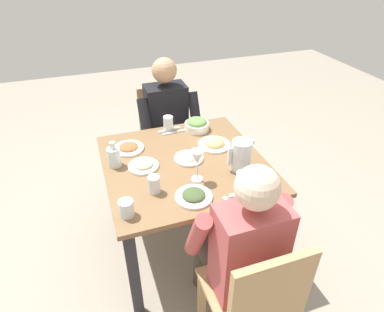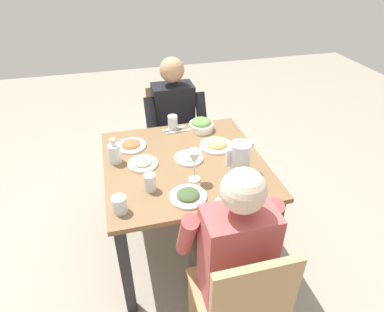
{
  "view_description": "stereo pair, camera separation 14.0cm",
  "coord_description": "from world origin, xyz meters",
  "px_view_note": "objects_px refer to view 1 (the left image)",
  "views": [
    {
      "loc": [
        0.51,
        1.63,
        1.89
      ],
      "look_at": [
        -0.05,
        -0.01,
        0.75
      ],
      "focal_mm": 31.06,
      "sensor_mm": 36.0,
      "label": 1
    },
    {
      "loc": [
        0.38,
        1.67,
        1.89
      ],
      "look_at": [
        -0.05,
        -0.01,
        0.75
      ],
      "focal_mm": 31.06,
      "sensor_mm": 36.0,
      "label": 2
    }
  ],
  "objects_px": {
    "water_glass_by_pitcher": "(243,179)",
    "salt_shaker": "(225,202)",
    "salad_bowl": "(197,125)",
    "wine_glass": "(197,159)",
    "diner_near": "(170,127)",
    "plate_dolmas": "(194,196)",
    "diner_far": "(239,245)",
    "water_glass_near_left": "(154,184)",
    "oil_carafe": "(114,158)",
    "chair_far": "(256,298)",
    "plate_yoghurt": "(189,157)",
    "plate_fries": "(214,143)",
    "dining_table": "(185,176)",
    "plate_rice_curry": "(129,148)",
    "chair_near": "(164,131)",
    "water_glass_far_left": "(168,123)",
    "water_pitcher": "(241,155)",
    "water_glass_near_right": "(126,208)",
    "plate_beans": "(143,165)"
  },
  "relations": [
    {
      "from": "oil_carafe",
      "to": "chair_near",
      "type": "bearing_deg",
      "value": -123.68
    },
    {
      "from": "chair_near",
      "to": "diner_near",
      "type": "xyz_separation_m",
      "value": [
        -0.0,
        0.2,
        0.15
      ]
    },
    {
      "from": "diner_far",
      "to": "water_glass_by_pitcher",
      "type": "distance_m",
      "value": 0.38
    },
    {
      "from": "water_pitcher",
      "to": "oil_carafe",
      "type": "bearing_deg",
      "value": -21.59
    },
    {
      "from": "plate_fries",
      "to": "chair_near",
      "type": "bearing_deg",
      "value": -77.19
    },
    {
      "from": "chair_near",
      "to": "water_glass_far_left",
      "type": "distance_m",
      "value": 0.51
    },
    {
      "from": "plate_rice_curry",
      "to": "water_glass_near_right",
      "type": "xyz_separation_m",
      "value": [
        0.12,
        0.62,
        0.03
      ]
    },
    {
      "from": "diner_near",
      "to": "wine_glass",
      "type": "bearing_deg",
      "value": 85.29
    },
    {
      "from": "plate_yoghurt",
      "to": "oil_carafe",
      "type": "relative_size",
      "value": 1.12
    },
    {
      "from": "plate_rice_curry",
      "to": "wine_glass",
      "type": "height_order",
      "value": "wine_glass"
    },
    {
      "from": "oil_carafe",
      "to": "dining_table",
      "type": "bearing_deg",
      "value": 165.8
    },
    {
      "from": "plate_rice_curry",
      "to": "chair_far",
      "type": "bearing_deg",
      "value": 108.65
    },
    {
      "from": "dining_table",
      "to": "salt_shaker",
      "type": "distance_m",
      "value": 0.48
    },
    {
      "from": "chair_far",
      "to": "plate_dolmas",
      "type": "distance_m",
      "value": 0.58
    },
    {
      "from": "water_glass_near_left",
      "to": "salt_shaker",
      "type": "distance_m",
      "value": 0.39
    },
    {
      "from": "water_glass_by_pitcher",
      "to": "wine_glass",
      "type": "distance_m",
      "value": 0.28
    },
    {
      "from": "diner_near",
      "to": "plate_dolmas",
      "type": "bearing_deg",
      "value": 81.86
    },
    {
      "from": "water_glass_near_left",
      "to": "oil_carafe",
      "type": "bearing_deg",
      "value": -62.5
    },
    {
      "from": "plate_dolmas",
      "to": "plate_yoghurt",
      "type": "xyz_separation_m",
      "value": [
        -0.09,
        -0.36,
        0.0
      ]
    },
    {
      "from": "plate_dolmas",
      "to": "plate_rice_curry",
      "type": "xyz_separation_m",
      "value": [
        0.25,
        -0.6,
        -0.0
      ]
    },
    {
      "from": "water_glass_by_pitcher",
      "to": "plate_fries",
      "type": "bearing_deg",
      "value": -91.68
    },
    {
      "from": "plate_rice_curry",
      "to": "wine_glass",
      "type": "bearing_deg",
      "value": 124.9
    },
    {
      "from": "plate_dolmas",
      "to": "water_glass_far_left",
      "type": "distance_m",
      "value": 0.78
    },
    {
      "from": "plate_beans",
      "to": "water_glass_far_left",
      "type": "distance_m",
      "value": 0.49
    },
    {
      "from": "diner_far",
      "to": "plate_yoghurt",
      "type": "relative_size",
      "value": 6.25
    },
    {
      "from": "plate_dolmas",
      "to": "water_glass_near_right",
      "type": "relative_size",
      "value": 2.25
    },
    {
      "from": "water_glass_near_right",
      "to": "salt_shaker",
      "type": "height_order",
      "value": "water_glass_near_right"
    },
    {
      "from": "diner_near",
      "to": "water_pitcher",
      "type": "height_order",
      "value": "diner_near"
    },
    {
      "from": "water_glass_by_pitcher",
      "to": "salt_shaker",
      "type": "xyz_separation_m",
      "value": [
        0.16,
        0.12,
        -0.02
      ]
    },
    {
      "from": "plate_fries",
      "to": "dining_table",
      "type": "bearing_deg",
      "value": 25.76
    },
    {
      "from": "diner_far",
      "to": "salad_bowl",
      "type": "bearing_deg",
      "value": -97.94
    },
    {
      "from": "dining_table",
      "to": "plate_rice_curry",
      "type": "relative_size",
      "value": 4.88
    },
    {
      "from": "salad_bowl",
      "to": "plate_dolmas",
      "type": "xyz_separation_m",
      "value": [
        0.27,
        0.71,
        -0.03
      ]
    },
    {
      "from": "chair_far",
      "to": "plate_beans",
      "type": "height_order",
      "value": "chair_far"
    },
    {
      "from": "salad_bowl",
      "to": "wine_glass",
      "type": "relative_size",
      "value": 0.9
    },
    {
      "from": "diner_near",
      "to": "water_glass_far_left",
      "type": "relative_size",
      "value": 11.04
    },
    {
      "from": "plate_dolmas",
      "to": "water_glass_near_left",
      "type": "bearing_deg",
      "value": -32.71
    },
    {
      "from": "plate_dolmas",
      "to": "plate_beans",
      "type": "bearing_deg",
      "value": -62.09
    },
    {
      "from": "plate_dolmas",
      "to": "plate_fries",
      "type": "height_order",
      "value": "plate_fries"
    },
    {
      "from": "diner_near",
      "to": "diner_far",
      "type": "bearing_deg",
      "value": 89.48
    },
    {
      "from": "chair_near",
      "to": "water_glass_far_left",
      "type": "height_order",
      "value": "chair_near"
    },
    {
      "from": "diner_far",
      "to": "oil_carafe",
      "type": "relative_size",
      "value": 7.02
    },
    {
      "from": "water_glass_by_pitcher",
      "to": "water_glass_near_left",
      "type": "distance_m",
      "value": 0.49
    },
    {
      "from": "chair_far",
      "to": "plate_yoghurt",
      "type": "xyz_separation_m",
      "value": [
        0.04,
        -0.87,
        0.25
      ]
    },
    {
      "from": "plate_beans",
      "to": "water_glass_far_left",
      "type": "relative_size",
      "value": 1.77
    },
    {
      "from": "dining_table",
      "to": "plate_dolmas",
      "type": "height_order",
      "value": "plate_dolmas"
    },
    {
      "from": "plate_beans",
      "to": "salt_shaker",
      "type": "relative_size",
      "value": 3.44
    },
    {
      "from": "chair_far",
      "to": "salad_bowl",
      "type": "distance_m",
      "value": 1.26
    },
    {
      "from": "water_pitcher",
      "to": "water_glass_near_left",
      "type": "distance_m",
      "value": 0.54
    },
    {
      "from": "diner_far",
      "to": "salt_shaker",
      "type": "height_order",
      "value": "diner_far"
    }
  ]
}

